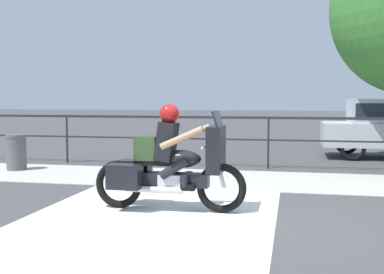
% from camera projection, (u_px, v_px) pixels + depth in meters
% --- Properties ---
extents(ground_plane, '(120.00, 120.00, 0.00)m').
position_uv_depth(ground_plane, '(248.00, 224.00, 6.32)').
color(ground_plane, '#424244').
extents(sidewalk_band, '(44.00, 2.40, 0.01)m').
position_uv_depth(sidewalk_band, '(264.00, 180.00, 9.64)').
color(sidewalk_band, '#B7B2A8').
rests_on(sidewalk_band, ground).
extents(crosswalk_band, '(3.43, 6.00, 0.01)m').
position_uv_depth(crosswalk_band, '(145.00, 222.00, 6.41)').
color(crosswalk_band, silver).
rests_on(crosswalk_band, ground).
extents(fence_railing, '(36.00, 0.05, 1.22)m').
position_uv_depth(fence_railing, '(268.00, 128.00, 11.23)').
color(fence_railing, '#232326').
rests_on(fence_railing, ground).
extents(motorcycle, '(2.28, 0.76, 1.57)m').
position_uv_depth(motorcycle, '(169.00, 164.00, 7.03)').
color(motorcycle, black).
rests_on(motorcycle, ground).
extents(trash_bin, '(0.46, 0.46, 0.82)m').
position_uv_depth(trash_bin, '(16.00, 152.00, 11.01)').
color(trash_bin, '#515156').
rests_on(trash_bin, ground).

